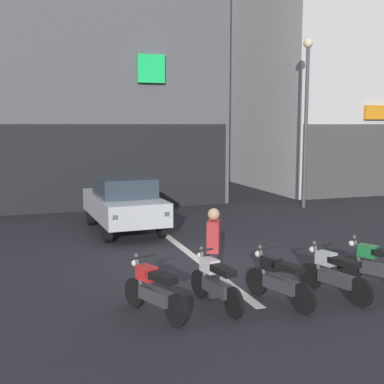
{
  "coord_description": "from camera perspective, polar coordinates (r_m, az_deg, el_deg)",
  "views": [
    {
      "loc": [
        -3.83,
        -10.61,
        3.19
      ],
      "look_at": [
        0.4,
        2.0,
        1.4
      ],
      "focal_mm": 47.14,
      "sensor_mm": 36.0,
      "label": 1
    }
  ],
  "objects": [
    {
      "name": "person_by_motorcycles",
      "position": [
        9.36,
        2.45,
        -6.78
      ],
      "size": [
        0.36,
        0.42,
        1.67
      ],
      "color": "#23232D",
      "rests_on": "ground"
    },
    {
      "name": "ground_plane",
      "position": [
        11.72,
        1.26,
        -8.13
      ],
      "size": [
        120.0,
        120.0,
        0.0
      ],
      "primitive_type": "plane",
      "color": "#232328"
    },
    {
      "name": "motorcycle_black_row_centre",
      "position": [
        9.24,
        9.75,
        -9.64
      ],
      "size": [
        0.65,
        1.61,
        0.98
      ],
      "color": "black",
      "rests_on": "ground"
    },
    {
      "name": "car_silver_crossing_near",
      "position": [
        15.22,
        -7.74,
        -1.12
      ],
      "size": [
        1.94,
        4.17,
        1.64
      ],
      "color": "black",
      "rests_on": "ground"
    },
    {
      "name": "motorcycle_silver_row_right_mid",
      "position": [
        9.78,
        15.75,
        -8.85
      ],
      "size": [
        0.64,
        1.62,
        0.98
      ],
      "color": "black",
      "rests_on": "ground"
    },
    {
      "name": "motorcycle_red_row_leftmost",
      "position": [
        8.57,
        -4.37,
        -10.95
      ],
      "size": [
        0.75,
        1.57,
        0.98
      ],
      "color": "black",
      "rests_on": "ground"
    },
    {
      "name": "motorcycle_white_row_left_mid",
      "position": [
        8.97,
        2.64,
        -10.08
      ],
      "size": [
        0.55,
        1.66,
        0.98
      ],
      "color": "black",
      "rests_on": "ground"
    },
    {
      "name": "street_lamp",
      "position": [
        19.77,
        12.82,
        9.54
      ],
      "size": [
        0.36,
        0.36,
        6.36
      ],
      "color": "#47474C",
      "rests_on": "ground"
    },
    {
      "name": "motorcycle_green_row_rightmost",
      "position": [
        10.6,
        20.16,
        -7.74
      ],
      "size": [
        0.83,
        1.52,
        0.98
      ],
      "color": "black",
      "rests_on": "ground"
    },
    {
      "name": "lane_centre_line",
      "position": [
        17.34,
        -5.48,
        -2.96
      ],
      "size": [
        0.2,
        18.0,
        0.01
      ],
      "primitive_type": "cube",
      "color": "silver",
      "rests_on": "ground"
    }
  ]
}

